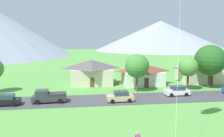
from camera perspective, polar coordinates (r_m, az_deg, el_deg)
name	(u,v)px	position (r m, az deg, el deg)	size (l,w,h in m)	color
road_strip	(108,99)	(37.30, -0.97, -7.85)	(160.00, 6.80, 0.08)	#424247
mountain_east_ridge	(160,36)	(190.75, 12.15, 8.14)	(107.27, 107.27, 24.05)	#8E939E
house_leftmost	(91,71)	(49.55, -5.24, -0.76)	(9.46, 7.25, 5.37)	beige
house_left_center	(202,71)	(56.38, 21.82, -0.49)	(10.46, 8.36, 4.91)	beige
house_right_center	(143,74)	(49.33, 7.76, -1.33)	(9.03, 6.72, 4.54)	silver
tree_near_left	(210,60)	(49.23, 23.59, 1.97)	(6.12, 6.12, 8.74)	#4C3823
tree_left_of_center	(188,67)	(45.75, 18.78, 0.34)	(3.72, 3.72, 6.41)	#4C3823
tree_right_of_center	(137,66)	(42.27, 6.37, 0.59)	(4.49, 4.49, 7.11)	brown
parked_car_black_west_end	(6,100)	(37.40, -25.36, -7.26)	(4.24, 2.16, 1.68)	black
parked_car_white_mid_west	(177,91)	(41.21, 16.15, -5.47)	(4.23, 2.14, 1.68)	white
parked_car_tan_mid_east	(120,97)	(35.90, 2.10, -7.11)	(4.27, 2.22, 1.68)	tan
pickup_truck_charcoal_west_side	(48,96)	(36.72, -15.79, -6.76)	(5.27, 2.46, 1.99)	#333338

